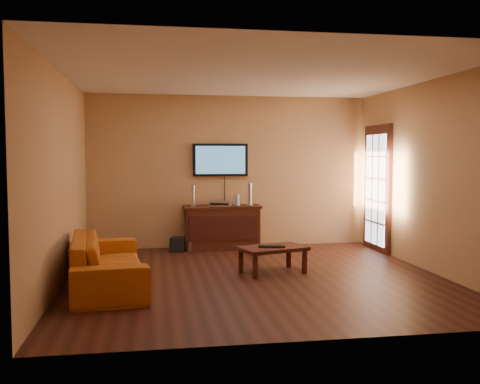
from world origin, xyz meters
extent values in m
plane|color=black|center=(0.00, 0.00, 0.00)|extent=(5.00, 5.00, 0.00)
plane|color=tan|center=(0.00, 2.50, 1.35)|extent=(5.00, 0.00, 5.00)
plane|color=tan|center=(-2.50, 0.00, 1.35)|extent=(0.00, 5.00, 5.00)
plane|color=tan|center=(2.50, 0.00, 1.35)|extent=(0.00, 5.00, 5.00)
plane|color=white|center=(0.00, 0.00, 2.70)|extent=(5.00, 5.00, 0.00)
cube|color=black|center=(2.46, 1.70, 1.05)|extent=(0.06, 1.02, 2.22)
cube|color=white|center=(2.42, 1.70, 1.05)|extent=(0.01, 0.79, 1.89)
cube|color=black|center=(-0.17, 2.24, 0.36)|extent=(1.28, 0.48, 0.72)
cube|color=black|center=(-0.17, 2.00, 0.40)|extent=(1.17, 0.02, 0.43)
cube|color=black|center=(-0.17, 2.24, 0.74)|extent=(1.35, 0.52, 0.04)
cube|color=black|center=(-0.17, 2.46, 1.56)|extent=(0.98, 0.07, 0.58)
cube|color=teal|center=(-0.17, 2.42, 1.56)|extent=(0.88, 0.01, 0.49)
cube|color=black|center=(0.29, 0.23, 0.35)|extent=(1.03, 0.79, 0.05)
cube|color=black|center=(-0.02, -0.09, 0.16)|extent=(0.06, 0.06, 0.32)
cube|color=black|center=(0.72, 0.15, 0.16)|extent=(0.06, 0.06, 0.32)
cube|color=black|center=(-0.15, 0.31, 0.16)|extent=(0.06, 0.06, 0.32)
cube|color=black|center=(0.60, 0.55, 0.16)|extent=(0.06, 0.06, 0.32)
imported|color=#B75814|center=(-1.93, -0.19, 0.43)|extent=(0.87, 2.24, 0.85)
cylinder|color=silver|center=(-0.67, 2.23, 0.77)|extent=(0.10, 0.10, 0.01)
cylinder|color=silver|center=(-0.67, 2.23, 0.95)|extent=(0.06, 0.06, 0.35)
cylinder|color=silver|center=(0.33, 2.24, 0.77)|extent=(0.11, 0.11, 0.02)
cylinder|color=silver|center=(0.33, 2.24, 0.97)|extent=(0.06, 0.06, 0.38)
cube|color=silver|center=(-0.20, 2.20, 0.80)|extent=(0.42, 0.35, 0.08)
cube|color=white|center=(0.10, 2.27, 0.86)|extent=(0.09, 0.15, 0.20)
cube|color=black|center=(-0.96, 2.10, 0.12)|extent=(0.28, 0.28, 0.24)
cylinder|color=white|center=(-0.75, 1.93, 0.08)|extent=(0.06, 0.06, 0.16)
sphere|color=white|center=(-0.75, 1.93, 0.17)|extent=(0.03, 0.03, 0.03)
cube|color=black|center=(0.26, 0.19, 0.38)|extent=(0.40, 0.22, 0.02)
cube|color=black|center=(0.26, 0.19, 0.39)|extent=(0.26, 0.15, 0.01)
camera|label=1|loc=(-1.35, -6.98, 1.66)|focal=40.00mm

